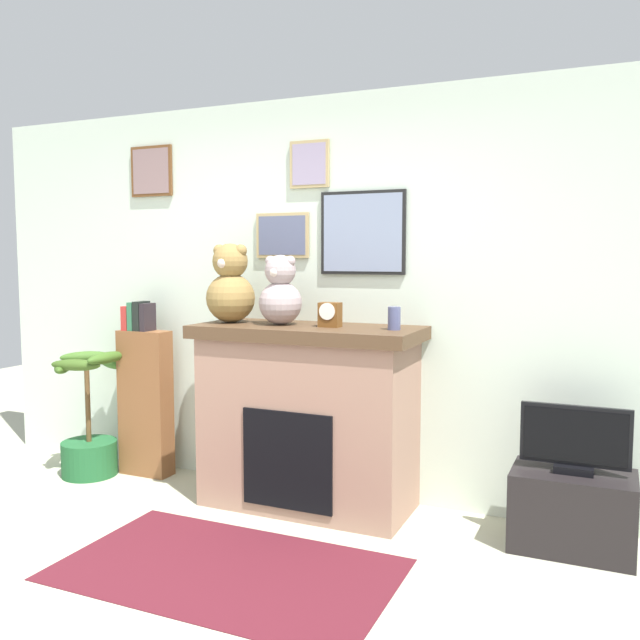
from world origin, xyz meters
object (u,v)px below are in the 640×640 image
Objects in this scene: television at (575,441)px; fireplace at (308,416)px; mantel_clock at (330,315)px; teddy_bear_tan at (230,287)px; potted_plant at (89,431)px; candle_jar at (394,318)px; bookshelf at (145,397)px; tv_stand at (572,511)px; teddy_bear_cream at (280,293)px.

fireplace is at bearing 179.67° from television.
teddy_bear_tan is (-0.70, 0.00, 0.15)m from mantel_clock.
potted_plant is 3.27m from television.
mantel_clock is (-0.40, -0.00, 0.01)m from candle_jar.
bookshelf is 2.00m from candle_jar.
bookshelf is at bearing 175.71° from mantel_clock.
tv_stand is 4.67× the size of candle_jar.
teddy_bear_cream reaches higher than tv_stand.
tv_stand is (1.57, -0.01, -0.37)m from fireplace.
teddy_bear_tan is (1.15, 0.07, 1.05)m from potted_plant.
teddy_bear_tan is (0.79, -0.11, 0.81)m from bookshelf.
teddy_bear_cream is at bearing -174.18° from fireplace.
television is 1.18m from candle_jar.
tv_stand is 4.24× the size of mantel_clock.
teddy_bear_cream is (-0.34, 0.00, 0.12)m from mantel_clock.
tv_stand is at bearing -1.98° from bookshelf.
bookshelf reaches higher than tv_stand.
television is 1.10× the size of teddy_bear_tan.
teddy_bear_tan reaches higher than teddy_bear_cream.
candle_jar reaches higher than tv_stand.
potted_plant is at bearing -178.53° from tv_stand.
television is 1.54m from mantel_clock.
tv_stand is 1.73m from mantel_clock.
candle_jar is 0.27× the size of teddy_bear_tan.
television is (3.25, 0.08, 0.28)m from potted_plant.
television reaches higher than tv_stand.
bookshelf is at bearing 178.02° from tv_stand.
potted_plant reaches higher than tv_stand.
candle_jar is at bearing -1.80° from fireplace.
fireplace reaches higher than tv_stand.
bookshelf is at bearing 176.04° from fireplace.
potted_plant is at bearing -177.77° from mantel_clock.
teddy_bear_cream reaches higher than bookshelf.
teddy_bear_tan is at bearing -178.06° from fireplace.
potted_plant is at bearing -178.55° from television.
bookshelf is at bearing 174.53° from teddy_bear_cream.
mantel_clock is at bearing 2.23° from potted_plant.
tv_stand is at bearing 0.57° from candle_jar.
potted_plant reaches higher than television.
fireplace is 1.57m from television.
fireplace is 1.71m from potted_plant.
television is 2.25m from teddy_bear_tan.
teddy_bear_tan reaches higher than mantel_clock.
television is at bearing 0.49° from candle_jar.
potted_plant is at bearing -176.90° from fireplace.
potted_plant is 2.05m from mantel_clock.
potted_plant is 1.56m from teddy_bear_tan.
television is at bearing 0.30° from teddy_bear_cream.
teddy_bear_cream is at bearing 0.01° from teddy_bear_tan.
tv_stand is (2.90, -0.10, -0.36)m from bookshelf.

